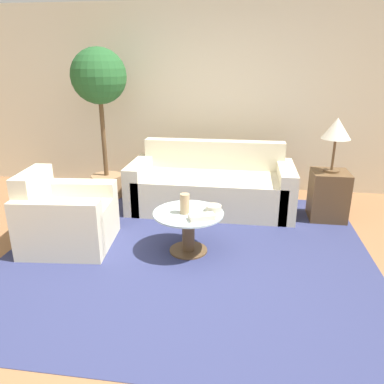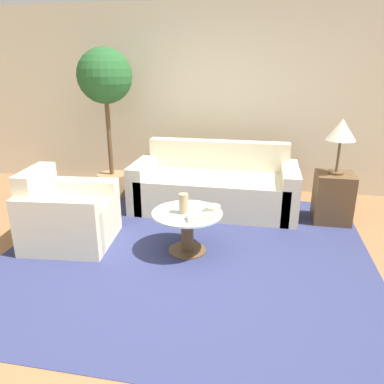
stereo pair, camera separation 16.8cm
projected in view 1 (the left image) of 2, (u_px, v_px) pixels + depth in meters
ground_plane at (167, 285)px, 3.22m from camera, size 14.00×14.00×0.00m
wall_back at (205, 99)px, 5.38m from camera, size 10.00×0.06×2.60m
rug at (188, 251)px, 3.80m from camera, size 3.60×3.37×0.01m
sofa_main at (211, 186)px, 4.87m from camera, size 2.06×0.91×0.83m
armchair at (64, 219)px, 3.85m from camera, size 0.91×0.88×0.79m
coffee_table at (188, 226)px, 3.71m from camera, size 0.70×0.70×0.43m
side_table at (328, 195)px, 4.50m from camera, size 0.42×0.42×0.59m
table_lamp at (337, 130)px, 4.24m from camera, size 0.33×0.33×0.63m
potted_plant at (100, 93)px, 4.86m from camera, size 0.71×0.71×2.00m
vase at (185, 204)px, 3.60m from camera, size 0.09×0.09×0.20m
bowl at (214, 208)px, 3.68m from camera, size 0.15×0.15×0.06m
book_stack at (202, 217)px, 3.49m from camera, size 0.26×0.20×0.05m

